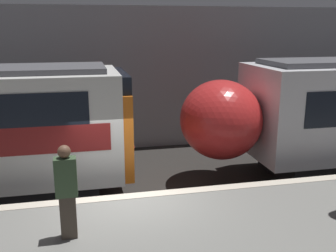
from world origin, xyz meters
The scene contains 3 objects.
ground_plane centered at (0.00, 0.00, 0.00)m, with size 120.00×120.00×0.00m, color #282623.
station_rear_barrier centered at (0.00, 6.70, 2.72)m, with size 50.00×0.15×5.44m.
person_walking centered at (-1.26, -1.64, 1.92)m, with size 0.38×0.24×1.72m.
Camera 1 is at (-0.93, -8.25, 4.68)m, focal length 42.00 mm.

